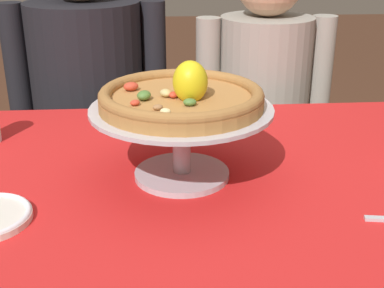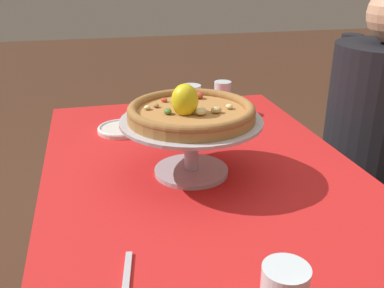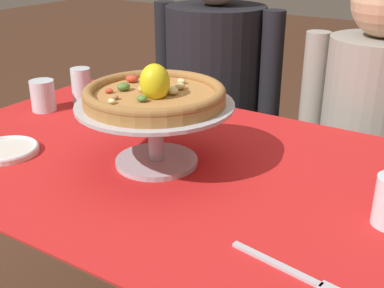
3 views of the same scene
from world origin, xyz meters
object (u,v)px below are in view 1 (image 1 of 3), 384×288
object	(u,v)px
diner_left	(91,123)
pizza	(182,96)
diner_right	(261,134)
pizza_stand	(182,131)

from	to	relation	value
diner_left	pizza	bearing A→B (deg)	-69.94
diner_left	diner_right	bearing A→B (deg)	-3.11
pizza_stand	pizza	bearing A→B (deg)	-61.41
pizza_stand	diner_right	size ratio (longest dim) A/B	0.31
diner_left	diner_right	world-z (taller)	diner_left
pizza_stand	diner_left	world-z (taller)	diner_left
diner_right	pizza_stand	bearing A→B (deg)	-113.78
pizza	diner_left	size ratio (longest dim) A/B	0.26
pizza	diner_left	world-z (taller)	diner_left
diner_left	diner_right	distance (m)	0.59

